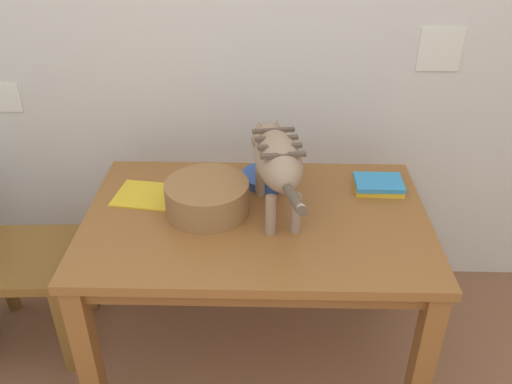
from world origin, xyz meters
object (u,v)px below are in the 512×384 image
(book_stack, at_px, (378,185))
(dining_table, at_px, (256,236))
(coffee_mug, at_px, (268,165))
(wooden_chair_near, at_px, (9,255))
(magazine, at_px, (153,196))
(cat, at_px, (276,158))
(wicker_basket, at_px, (207,197))
(saucer_bowl, at_px, (267,177))

(book_stack, bearing_deg, dining_table, -157.26)
(dining_table, bearing_deg, book_stack, 22.74)
(coffee_mug, bearing_deg, wooden_chair_near, -171.03)
(coffee_mug, xyz_separation_m, magazine, (-0.44, -0.13, -0.07))
(dining_table, distance_m, cat, 0.31)
(dining_table, relative_size, wooden_chair_near, 1.32)
(wooden_chair_near, bearing_deg, wicker_basket, 83.27)
(saucer_bowl, relative_size, wooden_chair_near, 0.22)
(book_stack, bearing_deg, cat, -160.85)
(coffee_mug, bearing_deg, saucer_bowl, 180.00)
(cat, bearing_deg, dining_table, -148.97)
(coffee_mug, bearing_deg, dining_table, -99.41)
(saucer_bowl, xyz_separation_m, coffee_mug, (0.00, 0.00, 0.06))
(coffee_mug, bearing_deg, wicker_basket, -134.79)
(saucer_bowl, distance_m, magazine, 0.45)
(wicker_basket, bearing_deg, wooden_chair_near, 176.06)
(coffee_mug, relative_size, book_stack, 0.65)
(cat, distance_m, wooden_chair_near, 1.17)
(saucer_bowl, xyz_separation_m, wooden_chair_near, (-1.04, -0.16, -0.28))
(saucer_bowl, xyz_separation_m, book_stack, (0.43, -0.05, 0.00))
(saucer_bowl, relative_size, magazine, 0.71)
(saucer_bowl, distance_m, wicker_basket, 0.31)
(dining_table, bearing_deg, wicker_basket, 171.67)
(dining_table, bearing_deg, saucer_bowl, 81.37)
(magazine, xyz_separation_m, book_stack, (0.87, 0.08, 0.02))
(dining_table, bearing_deg, coffee_mug, 80.59)
(magazine, bearing_deg, dining_table, -8.90)
(dining_table, xyz_separation_m, wicker_basket, (-0.18, 0.03, 0.15))
(book_stack, xyz_separation_m, wooden_chair_near, (-1.48, -0.11, -0.28))
(wicker_basket, bearing_deg, dining_table, -8.33)
(wicker_basket, bearing_deg, coffee_mug, 45.21)
(dining_table, height_order, cat, cat)
(book_stack, bearing_deg, coffee_mug, 173.36)
(cat, height_order, book_stack, cat)
(saucer_bowl, relative_size, coffee_mug, 1.65)
(coffee_mug, xyz_separation_m, wooden_chair_near, (-1.04, -0.16, -0.34))
(saucer_bowl, distance_m, wooden_chair_near, 1.09)
(magazine, distance_m, wicker_basket, 0.25)
(coffee_mug, bearing_deg, magazine, -164.03)
(saucer_bowl, distance_m, coffee_mug, 0.06)
(saucer_bowl, bearing_deg, wicker_basket, -134.34)
(cat, bearing_deg, magazine, 162.99)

